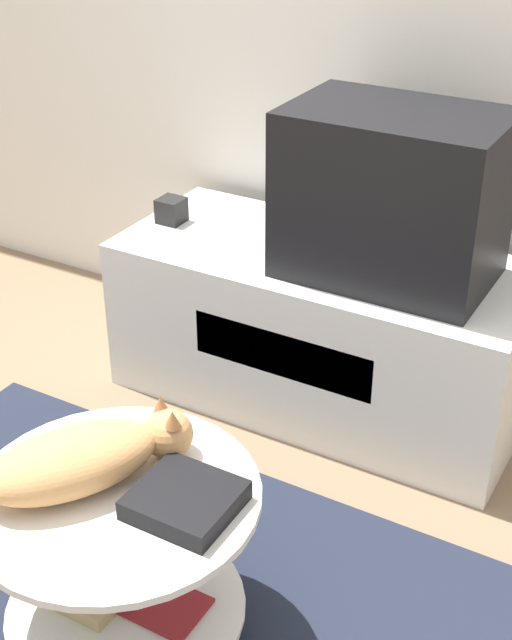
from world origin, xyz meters
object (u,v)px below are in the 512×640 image
object	(u,v)px
tv	(392,196)
dvd_box	(185,500)
speaker	(171,210)
cat	(82,459)

from	to	relation	value
tv	dvd_box	world-z (taller)	tv
speaker	dvd_box	world-z (taller)	speaker
speaker	cat	size ratio (longest dim) A/B	0.15
dvd_box	cat	bearing A→B (deg)	-170.85
tv	speaker	xyz separation A→B (m)	(-0.75, -0.00, -0.20)
dvd_box	tv	bearing A→B (deg)	90.77
tv	cat	size ratio (longest dim) A/B	1.12
tv	speaker	bearing A→B (deg)	-179.90
dvd_box	cat	world-z (taller)	cat
dvd_box	cat	distance (m)	0.23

